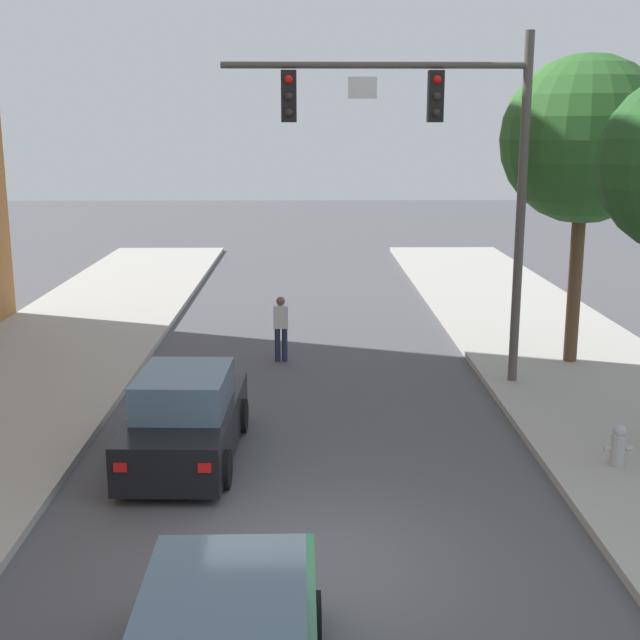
# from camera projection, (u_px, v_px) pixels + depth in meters

# --- Properties ---
(ground_plane) EXTENTS (120.00, 120.00, 0.00)m
(ground_plane) POSITION_uv_depth(u_px,v_px,m) (309.00, 566.00, 11.10)
(ground_plane) COLOR #4C4C51
(traffic_signal_mast) EXTENTS (6.48, 0.38, 7.50)m
(traffic_signal_mast) POSITION_uv_depth(u_px,v_px,m) (439.00, 145.00, 17.71)
(traffic_signal_mast) COLOR #514C47
(traffic_signal_mast) RESTS_ON sidewalk_right
(car_lead_black) EXTENTS (1.94, 4.29, 1.60)m
(car_lead_black) POSITION_uv_depth(u_px,v_px,m) (186.00, 419.00, 14.63)
(car_lead_black) COLOR black
(car_lead_black) RESTS_ON ground
(pedestrian_crossing_road) EXTENTS (0.36, 0.22, 1.64)m
(pedestrian_crossing_road) POSITION_uv_depth(u_px,v_px,m) (281.00, 326.00, 20.79)
(pedestrian_crossing_road) COLOR #232847
(pedestrian_crossing_road) RESTS_ON ground
(fire_hydrant) EXTENTS (0.48, 0.24, 0.72)m
(fire_hydrant) POSITION_uv_depth(u_px,v_px,m) (618.00, 445.00, 13.98)
(fire_hydrant) COLOR #B2B2B7
(fire_hydrant) RESTS_ON sidewalk_right
(street_tree_second) EXTENTS (3.87, 3.87, 7.21)m
(street_tree_second) POSITION_uv_depth(u_px,v_px,m) (584.00, 140.00, 19.34)
(street_tree_second) COLOR brown
(street_tree_second) RESTS_ON sidewalk_right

